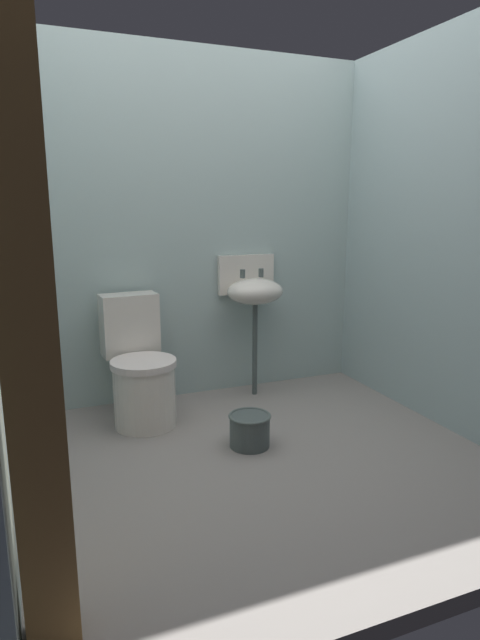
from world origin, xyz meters
TOP-DOWN VIEW (x-y plane):
  - ground_plane at (0.00, 0.00)m, footprint 2.82×2.51m
  - wall_back at (0.00, 1.11)m, footprint 2.82×0.10m
  - wall_right at (1.26, 0.10)m, footprint 0.10×2.31m
  - wooden_door_post at (-1.11, -0.91)m, footprint 0.16×0.16m
  - toilet_near_wall at (-0.50, 0.70)m, footprint 0.43×0.61m
  - sink at (0.36, 0.89)m, footprint 0.42×0.35m
  - bucket at (-0.01, 0.10)m, footprint 0.24×0.24m

SIDE VIEW (x-z plane):
  - ground_plane at x=0.00m, z-range -0.08..0.00m
  - bucket at x=-0.01m, z-range 0.00..0.19m
  - toilet_near_wall at x=-0.50m, z-range -0.07..0.71m
  - sink at x=0.36m, z-range 0.26..1.25m
  - wall_back at x=0.00m, z-range 0.00..2.35m
  - wall_right at x=1.26m, z-range 0.00..2.35m
  - wooden_door_post at x=-1.11m, z-range 0.00..2.35m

